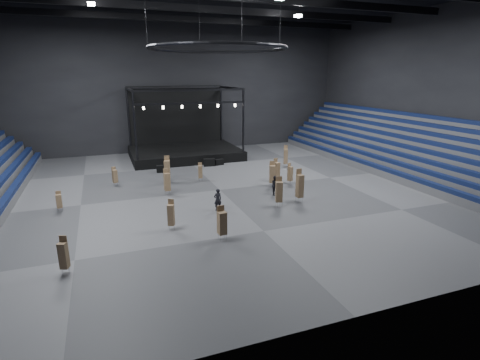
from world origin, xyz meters
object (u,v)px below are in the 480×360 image
object	(u,v)px
flight_case_mid	(209,162)
chair_stack_10	(115,176)
chair_stack_3	(286,156)
chair_stack_11	(290,173)
chair_stack_4	(279,191)
chair_stack_7	(300,185)
crew_member	(275,185)
chair_stack_12	(64,255)
flight_case_left	(162,169)
flight_case_right	(219,162)
chair_stack_2	(59,201)
chair_stack_1	(272,174)
chair_stack_9	(222,222)
chair_stack_5	(277,170)
chair_stack_6	(171,214)
chair_stack_0	(200,171)
stage	(184,146)
chair_stack_13	(167,169)
man_center	(218,200)
chair_stack_8	(167,181)

from	to	relation	value
flight_case_mid	chair_stack_10	distance (m)	12.15
chair_stack_3	chair_stack_11	bearing A→B (deg)	-91.65
chair_stack_4	chair_stack_7	world-z (taller)	chair_stack_7
flight_case_mid	crew_member	bearing A→B (deg)	-78.15
chair_stack_3	chair_stack_12	size ratio (longest dim) A/B	1.17
flight_case_left	flight_case_right	world-z (taller)	flight_case_left
chair_stack_2	flight_case_right	bearing A→B (deg)	32.58
chair_stack_1	chair_stack_9	bearing A→B (deg)	-112.79
flight_case_right	chair_stack_5	distance (m)	10.08
chair_stack_4	chair_stack_11	distance (m)	6.91
flight_case_left	crew_member	size ratio (longest dim) A/B	0.66
chair_stack_9	crew_member	distance (m)	10.89
chair_stack_4	chair_stack_6	distance (m)	9.55
chair_stack_5	chair_stack_11	world-z (taller)	chair_stack_5
chair_stack_11	chair_stack_10	bearing A→B (deg)	142.23
chair_stack_3	chair_stack_7	size ratio (longest dim) A/B	0.89
flight_case_right	chair_stack_5	size ratio (longest dim) A/B	0.42
chair_stack_2	chair_stack_0	bearing A→B (deg)	19.82
stage	chair_stack_0	size ratio (longest dim) A/B	7.09
flight_case_left	chair_stack_13	distance (m)	4.70
chair_stack_11	flight_case_left	bearing A→B (deg)	121.46
flight_case_right	chair_stack_1	xyz separation A→B (m)	(2.18, -10.65, 0.99)
flight_case_mid	chair_stack_0	distance (m)	6.70
chair_stack_7	man_center	world-z (taller)	chair_stack_7
flight_case_mid	chair_stack_6	world-z (taller)	chair_stack_6
flight_case_mid	chair_stack_13	size ratio (longest dim) A/B	0.47
flight_case_mid	chair_stack_5	xyz separation A→B (m)	(4.50, -9.42, 0.88)
flight_case_mid	chair_stack_6	size ratio (longest dim) A/B	0.59
flight_case_right	chair_stack_12	world-z (taller)	chair_stack_12
stage	chair_stack_12	bearing A→B (deg)	-114.51
chair_stack_12	chair_stack_2	bearing A→B (deg)	116.85
chair_stack_0	chair_stack_2	bearing A→B (deg)	-150.12
chair_stack_3	chair_stack_13	size ratio (longest dim) A/B	0.93
flight_case_mid	crew_member	distance (m)	13.19
chair_stack_2	chair_stack_7	size ratio (longest dim) A/B	0.58
chair_stack_6	chair_stack_10	bearing A→B (deg)	128.37
chair_stack_3	chair_stack_4	distance (m)	14.18
man_center	chair_stack_10	bearing A→B (deg)	-59.09
flight_case_right	chair_stack_13	size ratio (longest dim) A/B	0.38
chair_stack_8	chair_stack_9	xyz separation A→B (m)	(1.76, -11.11, -0.02)
flight_case_right	chair_stack_9	bearing A→B (deg)	-106.79
flight_case_mid	chair_stack_0	xyz separation A→B (m)	(-2.69, -6.11, 0.59)
chair_stack_11	chair_stack_9	bearing A→B (deg)	-155.18
flight_case_mid	chair_stack_8	size ratio (longest dim) A/B	0.54
flight_case_mid	chair_stack_13	bearing A→B (deg)	-137.03
chair_stack_4	chair_stack_7	xyz separation A→B (m)	(2.22, 0.46, 0.15)
flight_case_right	chair_stack_2	bearing A→B (deg)	-147.31
chair_stack_7	chair_stack_13	distance (m)	13.94
stage	chair_stack_11	bearing A→B (deg)	-66.61
crew_member	man_center	bearing A→B (deg)	132.89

